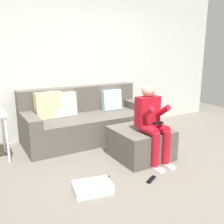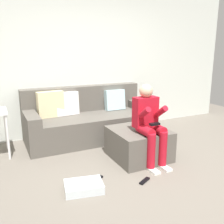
{
  "view_description": "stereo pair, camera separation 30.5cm",
  "coord_description": "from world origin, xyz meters",
  "px_view_note": "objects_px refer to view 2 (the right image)",
  "views": [
    {
      "loc": [
        -1.96,
        -2.31,
        1.58
      ],
      "look_at": [
        0.01,
        1.1,
        0.6
      ],
      "focal_mm": 40.87,
      "sensor_mm": 36.0,
      "label": 1
    },
    {
      "loc": [
        -1.7,
        -2.45,
        1.58
      ],
      "look_at": [
        0.01,
        1.1,
        0.6
      ],
      "focal_mm": 40.87,
      "sensor_mm": 36.0,
      "label": 2
    }
  ],
  "objects_px": {
    "ottoman": "(138,144)",
    "person_seated": "(149,121)",
    "remote_near_ottoman": "(145,181)",
    "remote_by_storage_bin": "(98,179)",
    "couch_sectional": "(88,120)",
    "storage_bin": "(84,187)"
  },
  "relations": [
    {
      "from": "storage_bin",
      "to": "couch_sectional",
      "type": "bearing_deg",
      "value": 67.93
    },
    {
      "from": "person_seated",
      "to": "remote_near_ottoman",
      "type": "height_order",
      "value": "person_seated"
    },
    {
      "from": "remote_near_ottoman",
      "to": "remote_by_storage_bin",
      "type": "xyz_separation_m",
      "value": [
        -0.5,
        0.29,
        0.0
      ]
    },
    {
      "from": "remote_by_storage_bin",
      "to": "storage_bin",
      "type": "bearing_deg",
      "value": -179.44
    },
    {
      "from": "remote_by_storage_bin",
      "to": "ottoman",
      "type": "bearing_deg",
      "value": -8.86
    },
    {
      "from": "person_seated",
      "to": "remote_by_storage_bin",
      "type": "distance_m",
      "value": 1.05
    },
    {
      "from": "couch_sectional",
      "to": "remote_by_storage_bin",
      "type": "relative_size",
      "value": 11.95
    },
    {
      "from": "remote_by_storage_bin",
      "to": "remote_near_ottoman",
      "type": "bearing_deg",
      "value": -62.74
    },
    {
      "from": "remote_near_ottoman",
      "to": "remote_by_storage_bin",
      "type": "relative_size",
      "value": 1.01
    },
    {
      "from": "couch_sectional",
      "to": "person_seated",
      "type": "distance_m",
      "value": 1.44
    },
    {
      "from": "person_seated",
      "to": "storage_bin",
      "type": "relative_size",
      "value": 2.57
    },
    {
      "from": "remote_near_ottoman",
      "to": "person_seated",
      "type": "bearing_deg",
      "value": 24.18
    },
    {
      "from": "couch_sectional",
      "to": "person_seated",
      "type": "bearing_deg",
      "value": -73.33
    },
    {
      "from": "ottoman",
      "to": "remote_by_storage_bin",
      "type": "xyz_separation_m",
      "value": [
        -0.81,
        -0.36,
        -0.21
      ]
    },
    {
      "from": "storage_bin",
      "to": "remote_by_storage_bin",
      "type": "xyz_separation_m",
      "value": [
        0.23,
        0.16,
        -0.04
      ]
    },
    {
      "from": "couch_sectional",
      "to": "remote_near_ottoman",
      "type": "distance_m",
      "value": 1.83
    },
    {
      "from": "ottoman",
      "to": "person_seated",
      "type": "height_order",
      "value": "person_seated"
    },
    {
      "from": "storage_bin",
      "to": "remote_near_ottoman",
      "type": "relative_size",
      "value": 2.31
    },
    {
      "from": "person_seated",
      "to": "remote_by_storage_bin",
      "type": "xyz_separation_m",
      "value": [
        -0.85,
        -0.16,
        -0.6
      ]
    },
    {
      "from": "ottoman",
      "to": "remote_near_ottoman",
      "type": "height_order",
      "value": "ottoman"
    },
    {
      "from": "couch_sectional",
      "to": "remote_near_ottoman",
      "type": "relative_size",
      "value": 11.89
    },
    {
      "from": "couch_sectional",
      "to": "remote_by_storage_bin",
      "type": "height_order",
      "value": "couch_sectional"
    }
  ]
}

